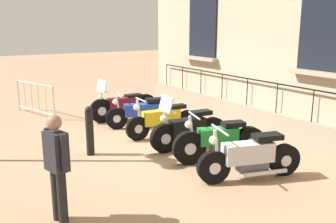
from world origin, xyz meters
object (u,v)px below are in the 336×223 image
object	(u,v)px
motorcycle_green	(220,142)
motorcycle_silver	(250,157)
motorcycle_yellow	(163,121)
crowd_barrier	(35,98)
bollard	(90,131)
motorcycle_maroon	(124,105)
motorcycle_black	(189,130)
pedestrian_standing	(57,163)
motorcycle_blue	(144,113)

from	to	relation	value
motorcycle_green	motorcycle_silver	bearing A→B (deg)	82.81
motorcycle_yellow	crowd_barrier	distance (m)	4.71
bollard	motorcycle_green	bearing A→B (deg)	140.57
motorcycle_maroon	motorcycle_yellow	xyz separation A→B (m)	(-0.12, 2.12, -0.03)
motorcycle_black	pedestrian_standing	world-z (taller)	pedestrian_standing
bollard	pedestrian_standing	size ratio (longest dim) A/B	0.69
motorcycle_blue	crowd_barrier	xyz separation A→B (m)	(2.28, -3.07, 0.14)
motorcycle_yellow	crowd_barrier	size ratio (longest dim) A/B	1.05
motorcycle_black	motorcycle_silver	bearing A→B (deg)	88.80
motorcycle_blue	motorcycle_silver	size ratio (longest dim) A/B	1.04
motorcycle_blue	motorcycle_yellow	bearing A→B (deg)	89.75
motorcycle_yellow	motorcycle_maroon	bearing A→B (deg)	-86.63
motorcycle_black	motorcycle_yellow	bearing A→B (deg)	-88.89
motorcycle_maroon	motorcycle_blue	size ratio (longest dim) A/B	1.04
motorcycle_silver	motorcycle_blue	bearing A→B (deg)	-90.34
bollard	motorcycle_silver	bearing A→B (deg)	125.97
motorcycle_green	pedestrian_standing	xyz separation A→B (m)	(3.56, 0.71, 0.48)
motorcycle_maroon	motorcycle_yellow	bearing A→B (deg)	93.37
motorcycle_yellow	crowd_barrier	bearing A→B (deg)	-61.08
motorcycle_black	crowd_barrier	distance (m)	5.74
motorcycle_yellow	crowd_barrier	world-z (taller)	crowd_barrier
motorcycle_blue	motorcycle_silver	world-z (taller)	motorcycle_silver
motorcycle_maroon	motorcycle_green	bearing A→B (deg)	93.15
motorcycle_blue	pedestrian_standing	world-z (taller)	pedestrian_standing
motorcycle_blue	motorcycle_yellow	xyz separation A→B (m)	(0.00, 1.06, 0.00)
motorcycle_maroon	motorcycle_blue	xyz separation A→B (m)	(-0.13, 1.06, -0.03)
motorcycle_yellow	bollard	xyz separation A→B (m)	(2.08, 0.35, 0.13)
bollard	pedestrian_standing	xyz separation A→B (m)	(1.37, 2.51, 0.35)
crowd_barrier	pedestrian_standing	world-z (taller)	pedestrian_standing
motorcycle_silver	bollard	world-z (taller)	bollard
motorcycle_blue	motorcycle_yellow	world-z (taller)	motorcycle_yellow
motorcycle_blue	motorcycle_silver	distance (m)	4.24
bollard	pedestrian_standing	bearing A→B (deg)	61.34
motorcycle_black	bollard	xyz separation A→B (m)	(2.10, -0.79, 0.12)
motorcycle_maroon	crowd_barrier	size ratio (longest dim) A/B	1.12
motorcycle_yellow	motorcycle_black	bearing A→B (deg)	91.11
motorcycle_black	crowd_barrier	bearing A→B (deg)	-66.39
motorcycle_blue	motorcycle_yellow	size ratio (longest dim) A/B	1.02
motorcycle_green	bollard	xyz separation A→B (m)	(2.19, -1.80, 0.13)
motorcycle_yellow	pedestrian_standing	world-z (taller)	pedestrian_standing
motorcycle_black	motorcycle_green	world-z (taller)	motorcycle_black
motorcycle_maroon	pedestrian_standing	size ratio (longest dim) A/B	1.36
motorcycle_silver	motorcycle_black	bearing A→B (deg)	-91.20
motorcycle_green	bollard	size ratio (longest dim) A/B	1.82
motorcycle_blue	motorcycle_black	distance (m)	2.20
crowd_barrier	bollard	world-z (taller)	bollard
motorcycle_yellow	bollard	bearing A→B (deg)	9.49
pedestrian_standing	motorcycle_silver	bearing A→B (deg)	174.60
bollard	motorcycle_yellow	bearing A→B (deg)	-170.51
motorcycle_yellow	bollard	distance (m)	2.11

